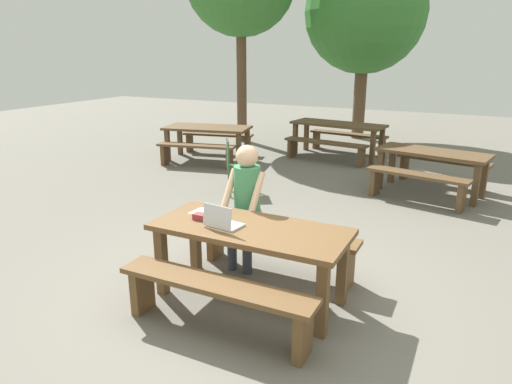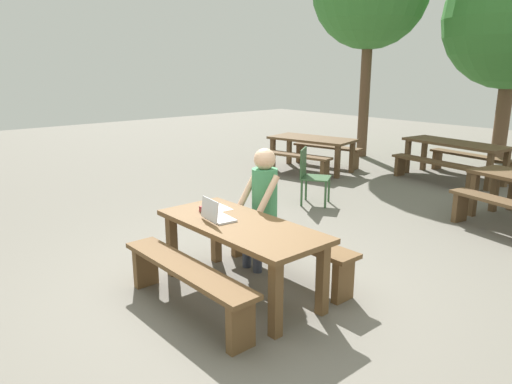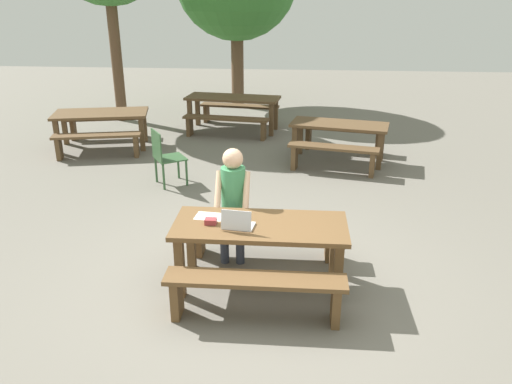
% 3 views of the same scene
% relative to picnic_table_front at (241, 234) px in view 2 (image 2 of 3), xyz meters
% --- Properties ---
extents(ground_plane, '(30.00, 30.00, 0.00)m').
position_rel_picnic_table_front_xyz_m(ground_plane, '(0.00, 0.00, -0.61)').
color(ground_plane, slate).
extents(picnic_table_front, '(1.79, 0.77, 0.72)m').
position_rel_picnic_table_front_xyz_m(picnic_table_front, '(0.00, 0.00, 0.00)').
color(picnic_table_front, brown).
rests_on(picnic_table_front, ground).
extents(bench_near, '(1.72, 0.30, 0.46)m').
position_rel_picnic_table_front_xyz_m(bench_near, '(0.00, -0.62, -0.26)').
color(bench_near, brown).
rests_on(bench_near, ground).
extents(bench_far, '(1.72, 0.30, 0.46)m').
position_rel_picnic_table_front_xyz_m(bench_far, '(0.00, 0.62, -0.26)').
color(bench_far, brown).
rests_on(bench_far, ground).
extents(laptop, '(0.33, 0.27, 0.22)m').
position_rel_picnic_table_front_xyz_m(laptop, '(-0.22, -0.13, 0.17)').
color(laptop, silver).
rests_on(laptop, picnic_table_front).
extents(small_pouch, '(0.12, 0.09, 0.06)m').
position_rel_picnic_table_front_xyz_m(small_pouch, '(-0.51, -0.04, 0.14)').
color(small_pouch, '#993338').
rests_on(small_pouch, picnic_table_front).
extents(paper_sheet, '(0.32, 0.24, 0.00)m').
position_rel_picnic_table_front_xyz_m(paper_sheet, '(-0.55, 0.14, 0.11)').
color(paper_sheet, white).
rests_on(paper_sheet, picnic_table_front).
extents(person_seated, '(0.39, 0.40, 1.33)m').
position_rel_picnic_table_front_xyz_m(person_seated, '(-0.35, 0.59, 0.17)').
color(person_seated, '#333847').
rests_on(person_seated, ground).
extents(plastic_chair, '(0.61, 0.61, 0.90)m').
position_rel_picnic_table_front_xyz_m(plastic_chair, '(-1.71, 2.85, -0.13)').
color(plastic_chair, '#335933').
rests_on(plastic_chair, ground).
extents(bench_mid_south, '(1.56, 0.61, 0.47)m').
position_rel_picnic_table_front_xyz_m(bench_mid_south, '(0.98, 3.65, -0.27)').
color(bench_mid_south, brown).
rests_on(bench_mid_south, ground).
extents(picnic_table_rear, '(1.90, 1.19, 0.71)m').
position_rel_picnic_table_front_xyz_m(picnic_table_rear, '(-3.44, 4.76, -0.01)').
color(picnic_table_rear, brown).
rests_on(picnic_table_rear, ground).
extents(bench_rear_south, '(1.62, 0.62, 0.45)m').
position_rel_picnic_table_front_xyz_m(bench_rear_south, '(-3.31, 4.11, -0.28)').
color(bench_rear_south, brown).
rests_on(bench_rear_south, ground).
extents(bench_rear_north, '(1.62, 0.62, 0.45)m').
position_rel_picnic_table_front_xyz_m(bench_rear_north, '(-3.58, 5.41, -0.28)').
color(bench_rear_north, brown).
rests_on(bench_rear_north, ground).
extents(picnic_table_distant, '(2.08, 0.99, 0.74)m').
position_rel_picnic_table_front_xyz_m(picnic_table_distant, '(-1.04, 6.24, 0.02)').
color(picnic_table_distant, brown).
rests_on(picnic_table_distant, ground).
extents(bench_distant_south, '(1.83, 0.54, 0.44)m').
position_rel_picnic_table_front_xyz_m(bench_distant_south, '(-1.12, 5.65, -0.28)').
color(bench_distant_south, brown).
rests_on(bench_distant_south, ground).
extents(bench_distant_north, '(1.83, 0.54, 0.44)m').
position_rel_picnic_table_front_xyz_m(bench_distant_north, '(-0.96, 6.84, -0.28)').
color(bench_distant_north, brown).
rests_on(bench_distant_north, ground).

